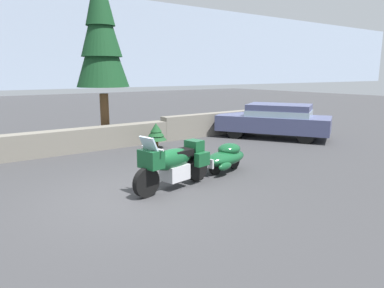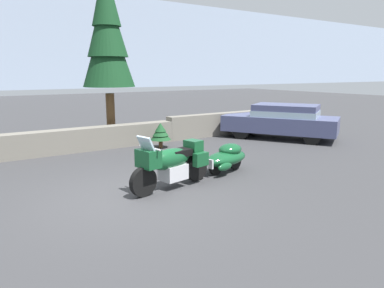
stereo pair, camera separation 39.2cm
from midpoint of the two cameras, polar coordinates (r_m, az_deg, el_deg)
ground_plane at (r=8.03m, az=-8.65°, el=-8.21°), size 80.00×80.00×0.00m
stone_guard_wall at (r=12.69m, az=-18.27°, el=0.66°), size 24.00×0.58×0.95m
touring_motorcycle at (r=8.30m, az=-1.99°, el=-2.96°), size 2.29×1.02×1.33m
car_shaped_trailer at (r=9.78m, az=6.60°, el=-2.10°), size 2.23×1.00×0.76m
sedan_at_right_edge at (r=15.12m, az=14.85°, el=3.73°), size 3.88×4.80×1.41m
pine_tree_tall at (r=13.99m, az=-12.60°, el=17.03°), size 1.92×1.92×6.59m
pine_sapling_near at (r=12.88m, az=-4.18°, el=1.88°), size 0.75×0.75×0.91m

